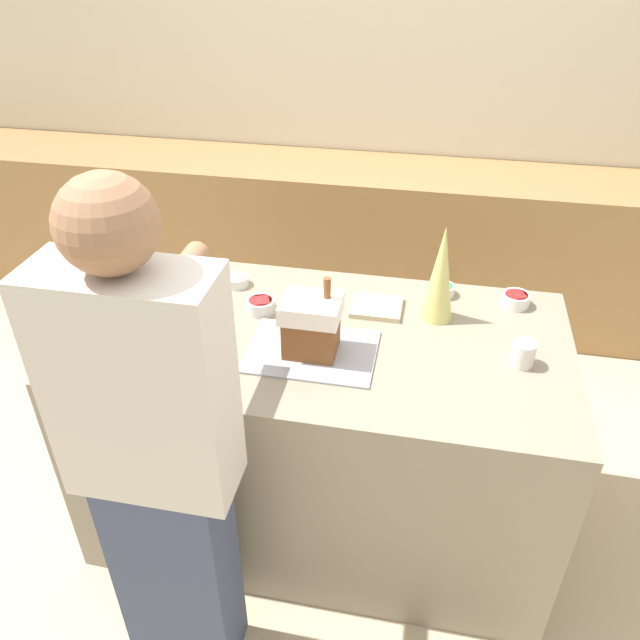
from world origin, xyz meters
name	(u,v)px	position (x,y,z in m)	size (l,w,h in m)	color
ground_plane	(322,508)	(0.00, 0.00, 0.00)	(12.00, 12.00, 0.00)	#C6B28E
wall_back	(389,88)	(0.00, 2.02, 1.30)	(8.00, 0.05, 2.60)	beige
back_cabinet_block	(375,241)	(0.00, 1.70, 0.46)	(6.00, 0.60, 0.93)	#9E7547
kitchen_island	(322,430)	(0.00, 0.00, 0.46)	(1.74, 0.91, 0.92)	gray
baking_tray	(311,351)	(-0.01, -0.11, 0.93)	(0.44, 0.32, 0.01)	#9E9EA8
gingerbread_house	(311,324)	(-0.01, -0.11, 1.04)	(0.19, 0.16, 0.27)	brown
decorative_tree	(441,274)	(0.39, 0.19, 1.10)	(0.12, 0.12, 0.36)	#DBD675
candy_bowl_beside_tree	(169,311)	(-0.57, 0.00, 0.95)	(0.10, 0.10, 0.05)	white
candy_bowl_near_tray_left	(204,290)	(-0.50, 0.16, 0.95)	(0.11, 0.11, 0.05)	white
candy_bowl_far_right	(261,305)	(-0.25, 0.10, 0.95)	(0.11, 0.11, 0.05)	silver
candy_bowl_front_corner	(516,299)	(0.68, 0.33, 0.95)	(0.10, 0.10, 0.05)	white
candy_bowl_near_tray_right	(443,290)	(0.41, 0.36, 0.95)	(0.09, 0.09, 0.04)	white
candy_bowl_far_left	(237,281)	(-0.40, 0.27, 0.94)	(0.09, 0.09, 0.04)	silver
candy_bowl_behind_tray	(171,277)	(-0.67, 0.25, 0.94)	(0.09, 0.09, 0.04)	white
cookbook	(377,307)	(0.17, 0.20, 0.93)	(0.19, 0.17, 0.02)	#CCB78C
mug	(523,354)	(0.68, -0.04, 0.97)	(0.08, 0.08, 0.09)	white
person	(157,463)	(-0.34, -0.66, 0.90)	(0.46, 0.57, 1.73)	#424C6B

